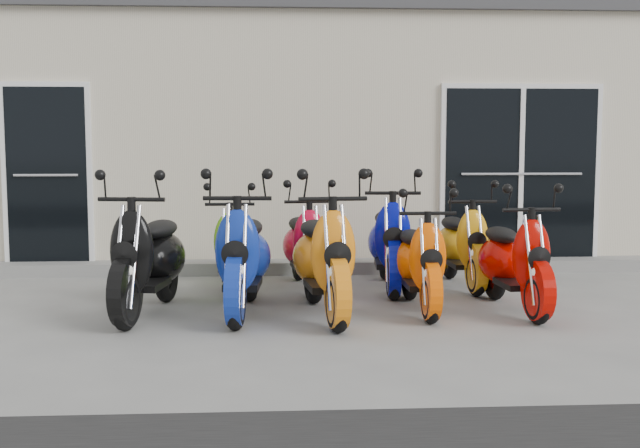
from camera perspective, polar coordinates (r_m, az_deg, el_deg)
The scene contains 15 objects.
ground at distance 7.85m, azimuth 0.26°, elevation -5.91°, with size 80.00×80.00×0.00m, color gray.
building at distance 12.88m, azimuth -1.24°, elevation 5.92°, with size 14.00×6.00×3.20m, color beige.
roof_cap at distance 12.98m, azimuth -1.25°, elevation 13.36°, with size 14.20×6.20×0.16m, color #3F3F42.
front_step at distance 9.82m, azimuth -0.50°, elevation -3.05°, with size 14.00×0.40×0.15m, color gray.
door_left at distance 10.21m, azimuth -18.83°, elevation 3.66°, with size 1.07×0.08×2.22m, color black.
door_right at distance 10.32m, azimuth 14.06°, elevation 3.83°, with size 2.02×0.08×2.22m, color black.
scooter_front_black at distance 7.56m, azimuth -12.16°, elevation -1.23°, with size 0.68×1.86×1.37m, color black, non-canonical shape.
scooter_front_blue at distance 7.45m, azimuth -5.49°, elevation -1.19°, with size 0.68×1.87×1.38m, color #102B9B, non-canonical shape.
scooter_front_orange_a at distance 7.32m, azimuth 0.28°, elevation -1.29°, with size 0.68×1.88×1.39m, color orange, non-canonical shape.
scooter_front_orange_b at distance 7.65m, azimuth 7.09°, elevation -1.74°, with size 0.59×1.62×1.20m, color #FF5A02, non-canonical shape.
scooter_front_red at distance 7.79m, azimuth 13.68°, elevation -1.55°, with size 0.61×1.68×1.24m, color #BB0700, non-canonical shape.
scooter_back_green at distance 8.74m, azimuth -6.32°, elevation -0.79°, with size 0.58×1.61×1.19m, color #5FB612, non-canonical shape.
scooter_back_red at distance 8.71m, azimuth -1.11°, elevation -0.67°, with size 0.60×1.65×1.22m, color red, non-canonical shape.
scooter_back_blue at distance 8.71m, azimuth 4.97°, elevation -0.31°, with size 0.66×1.81×1.33m, color #050C99, non-canonical shape.
scooter_back_yellow at distance 8.96m, azimuth 10.08°, elevation -0.61°, with size 0.59×1.64×1.21m, color orange, non-canonical shape.
Camera 1 is at (-0.50, -7.67, 1.63)m, focal length 45.00 mm.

